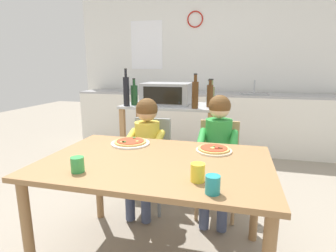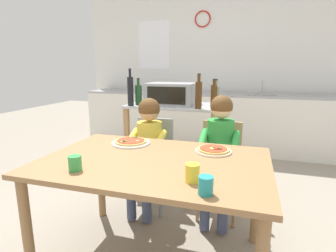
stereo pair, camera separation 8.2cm
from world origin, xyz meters
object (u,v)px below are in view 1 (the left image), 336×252
Objects in this scene: pizza_plate_white at (130,142)px; toaster_oven at (167,94)px; drinking_cup_yellow at (198,172)px; dining_table at (156,173)px; dining_chair_right at (218,161)px; kitchen_island_cart at (170,131)px; bottle_slim_sauce at (126,91)px; drinking_cup_green at (77,165)px; bottle_squat_spirits at (209,94)px; drinking_cup_teal at (213,185)px; bottle_dark_olive_oil at (195,94)px; child_in_green_shirt at (218,144)px; pizza_plate_cream at (214,150)px; child_in_yellow_shirt at (145,141)px; bottle_clear_vinegar at (210,95)px; bottle_brown_beer at (134,94)px; dining_chair_left at (150,156)px; bottle_tall_green_wine at (211,95)px.

toaster_oven is at bearing 89.07° from pizza_plate_white.
dining_table is at bearing 139.50° from drinking_cup_yellow.
dining_chair_right is (0.60, -0.53, -0.52)m from toaster_oven.
bottle_slim_sauce is at bearing -152.97° from kitchen_island_cart.
pizza_plate_white is 3.38× the size of drinking_cup_green.
bottle_squat_spirits reaches higher than dining_chair_right.
drinking_cup_teal is (0.09, -0.12, -0.00)m from drinking_cup_yellow.
bottle_squat_spirits is 2.83× the size of drinking_cup_yellow.
drinking_cup_green is at bearing -123.09° from dining_chair_right.
bottle_squat_spirits is 0.39m from bottle_dark_olive_oil.
dining_chair_right is at bearing 56.91° from drinking_cup_green.
bottle_dark_olive_oil is at bearing 99.59° from drinking_cup_yellow.
bottle_slim_sauce is (-0.38, -0.22, 0.04)m from toaster_oven.
bottle_squat_spirits is 0.92× the size of pizza_plate_white.
drinking_cup_yellow is (-0.04, -0.90, 0.10)m from child_in_green_shirt.
child_in_green_shirt is at bearing 30.39° from pizza_plate_white.
kitchen_island_cart is 0.65m from bottle_slim_sauce.
child_in_green_shirt is at bearing 90.04° from pizza_plate_cream.
toaster_oven is 0.49× the size of child_in_green_shirt.
dining_chair_right is 9.55× the size of drinking_cup_green.
drinking_cup_yellow is at bearing -85.56° from bottle_squat_spirits.
bottle_squat_spirits is 0.89m from child_in_green_shirt.
kitchen_island_cart is at bearing 110.22° from drinking_cup_teal.
bottle_slim_sauce is 1.17m from dining_chair_right.
pizza_plate_white is (0.36, -0.80, -0.31)m from bottle_slim_sauce.
child_in_yellow_shirt reaches higher than kitchen_island_cart.
pizza_plate_white is at bearing -90.02° from child_in_yellow_shirt.
bottle_dark_olive_oil is 0.42× the size of dining_chair_right.
bottle_clear_vinegar is at bearing 9.00° from bottle_slim_sauce.
drinking_cup_green is (-0.07, -0.91, 0.11)m from child_in_yellow_shirt.
bottle_brown_beer is 0.27× the size of child_in_green_shirt.
drinking_cup_green is (-0.09, -1.60, -0.24)m from toaster_oven.
bottle_dark_olive_oil reaches higher than dining_chair_left.
pizza_plate_cream is (0.26, -0.82, -0.29)m from bottle_dark_olive_oil.
drinking_cup_yellow is (0.58, -0.53, 0.03)m from pizza_plate_white.
child_in_yellow_shirt reaches higher than dining_chair_left.
child_in_yellow_shirt is 3.51× the size of pizza_plate_white.
drinking_cup_green is at bearing 174.33° from drinking_cup_teal.
bottle_brown_beer is 3.28× the size of drinking_cup_teal.
child_in_green_shirt is (0.60, -0.66, -0.34)m from toaster_oven.
bottle_squat_spirits is 1.72m from drinking_cup_yellow.
drinking_cup_yellow is at bearing -86.63° from bottle_tall_green_wine.
kitchen_island_cart is 11.63× the size of drinking_cup_teal.
drinking_cup_yellow is (0.09, -1.59, -0.23)m from bottle_tall_green_wine.
bottle_squat_spirits is 0.69× the size of bottle_slim_sauce.
bottle_squat_spirits is at bearing 24.59° from bottle_slim_sauce.
bottle_clear_vinegar reaches higher than drinking_cup_yellow.
bottle_clear_vinegar is 0.80m from bottle_brown_beer.
bottle_tall_green_wine is 1.13× the size of pizza_plate_cream.
pizza_plate_white is 0.62m from pizza_plate_cream.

